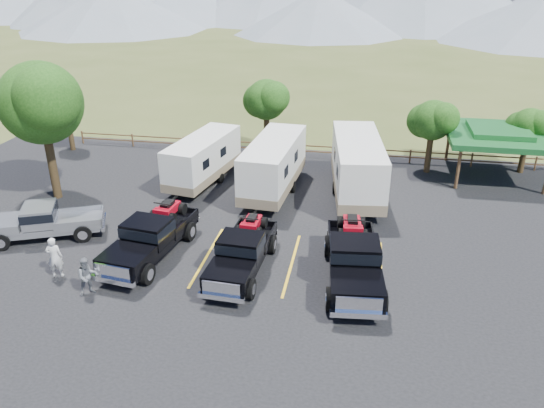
% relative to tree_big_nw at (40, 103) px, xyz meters
% --- Properties ---
extents(ground, '(320.00, 320.00, 0.00)m').
position_rel_tree_big_nw_xyz_m(ground, '(12.55, -9.03, -5.60)').
color(ground, '#404C20').
rests_on(ground, ground).
extents(asphalt_lot, '(44.00, 34.00, 0.04)m').
position_rel_tree_big_nw_xyz_m(asphalt_lot, '(12.55, -6.03, -5.58)').
color(asphalt_lot, black).
rests_on(asphalt_lot, ground).
extents(stall_lines, '(12.12, 5.50, 0.01)m').
position_rel_tree_big_nw_xyz_m(stall_lines, '(12.55, -5.03, -5.55)').
color(stall_lines, gold).
rests_on(stall_lines, asphalt_lot).
extents(tree_big_nw, '(5.54, 5.18, 7.84)m').
position_rel_tree_big_nw_xyz_m(tree_big_nw, '(0.00, 0.00, 0.00)').
color(tree_big_nw, black).
rests_on(tree_big_nw, ground).
extents(tree_ne_a, '(3.11, 2.92, 4.76)m').
position_rel_tree_big_nw_xyz_m(tree_ne_a, '(21.52, 7.99, -2.11)').
color(tree_ne_a, black).
rests_on(tree_ne_a, ground).
extents(tree_ne_b, '(2.77, 2.59, 4.27)m').
position_rel_tree_big_nw_xyz_m(tree_ne_b, '(27.52, 8.99, -2.47)').
color(tree_ne_b, black).
rests_on(tree_ne_b, ground).
extents(tree_north, '(3.46, 3.24, 5.25)m').
position_rel_tree_big_nw_xyz_m(tree_north, '(10.52, 9.99, -1.76)').
color(tree_north, black).
rests_on(tree_north, ground).
extents(tree_nw_small, '(2.59, 2.43, 3.85)m').
position_rel_tree_big_nw_xyz_m(tree_nw_small, '(-3.48, 7.99, -2.81)').
color(tree_nw_small, black).
rests_on(tree_nw_small, ground).
extents(rail_fence, '(36.12, 0.12, 1.00)m').
position_rel_tree_big_nw_xyz_m(rail_fence, '(14.55, 9.47, -4.99)').
color(rail_fence, brown).
rests_on(rail_fence, ground).
extents(pavilion, '(6.20, 6.20, 3.22)m').
position_rel_tree_big_nw_xyz_m(pavilion, '(25.55, 7.97, -2.81)').
color(pavilion, brown).
rests_on(pavilion, ground).
extents(rig_left, '(2.90, 6.60, 2.13)m').
position_rel_tree_big_nw_xyz_m(rig_left, '(8.05, -5.40, -4.53)').
color(rig_left, black).
rests_on(rig_left, asphalt_lot).
extents(rig_center, '(2.36, 6.07, 2.00)m').
position_rel_tree_big_nw_xyz_m(rig_center, '(12.47, -5.88, -4.60)').
color(rig_center, black).
rests_on(rig_center, asphalt_lot).
extents(rig_right, '(2.87, 6.85, 2.23)m').
position_rel_tree_big_nw_xyz_m(rig_right, '(17.31, -5.80, -4.48)').
color(rig_right, black).
rests_on(rig_right, asphalt_lot).
extents(trailer_left, '(3.28, 8.27, 2.86)m').
position_rel_tree_big_nw_xyz_m(trailer_left, '(7.79, 3.66, -4.06)').
color(trailer_left, white).
rests_on(trailer_left, asphalt_lot).
extents(trailer_center, '(2.91, 9.16, 3.17)m').
position_rel_tree_big_nw_xyz_m(trailer_center, '(12.30, 2.91, -3.90)').
color(trailer_center, white).
rests_on(trailer_center, asphalt_lot).
extents(trailer_right, '(3.45, 9.84, 3.40)m').
position_rel_tree_big_nw_xyz_m(trailer_right, '(17.11, 3.21, -3.78)').
color(trailer_right, white).
rests_on(trailer_right, asphalt_lot).
extents(pickup_silver, '(6.05, 3.98, 1.74)m').
position_rel_tree_big_nw_xyz_m(pickup_silver, '(2.17, -4.66, -4.65)').
color(pickup_silver, gray).
rests_on(pickup_silver, asphalt_lot).
extents(person_a, '(0.78, 0.62, 1.89)m').
position_rel_tree_big_nw_xyz_m(person_a, '(4.62, -7.83, -4.61)').
color(person_a, silver).
rests_on(person_a, asphalt_lot).
extents(person_b, '(1.03, 1.02, 1.68)m').
position_rel_tree_big_nw_xyz_m(person_b, '(6.65, -8.83, -4.72)').
color(person_b, slate).
rests_on(person_b, asphalt_lot).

